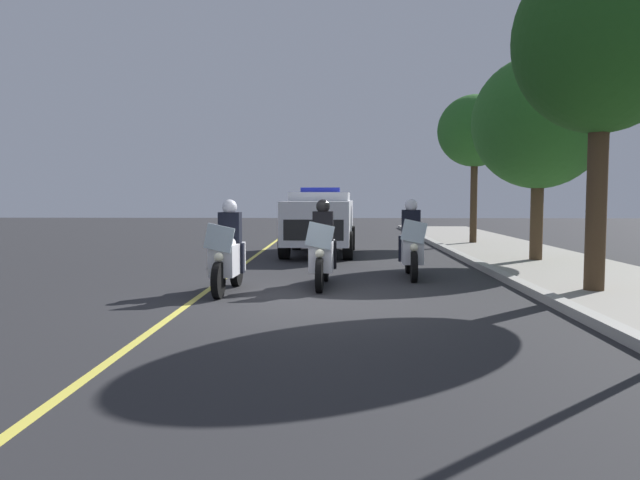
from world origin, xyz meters
name	(u,v)px	position (x,y,z in m)	size (l,w,h in m)	color
ground_plane	(317,300)	(0.00, 0.00, 0.00)	(80.00, 80.00, 0.00)	#28282B
curb_strip	(545,296)	(0.00, 3.89, 0.07)	(48.00, 0.24, 0.15)	#9E9B93
lane_stripe_center	(196,299)	(0.00, -2.10, 0.00)	(48.00, 0.12, 0.01)	#E0D14C
police_motorcycle_lead_left	(228,254)	(-0.80, -1.68, 0.70)	(2.14, 0.59, 1.72)	black
police_motorcycle_lead_right	(322,251)	(-1.52, 0.05, 0.70)	(2.14, 0.59, 1.72)	black
police_motorcycle_trailing	(411,246)	(-2.94, 1.97, 0.70)	(2.14, 0.59, 1.72)	black
police_suv	(320,220)	(-8.24, -0.18, 1.07)	(4.98, 2.26, 2.05)	silver
tree_mid_block	(602,41)	(-0.58, 4.96, 4.49)	(3.06, 3.06, 6.07)	#42301E
tree_far_back	(539,123)	(-5.86, 5.63, 3.71)	(3.47, 3.47, 5.36)	#4C3823
tree_behind_suv	(475,131)	(-11.90, 5.31, 4.12)	(2.68, 2.68, 5.34)	#42301E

